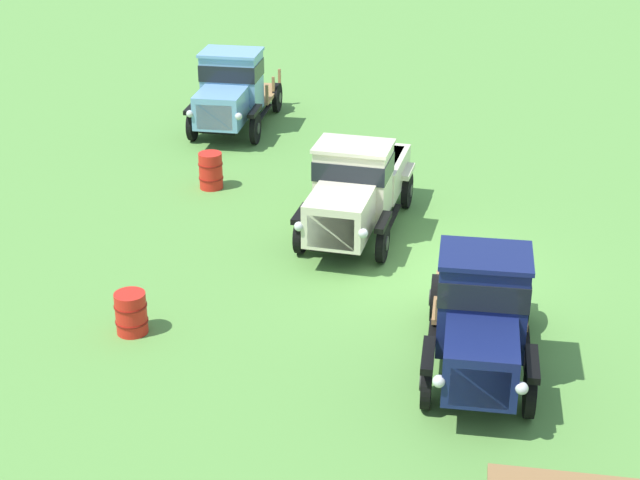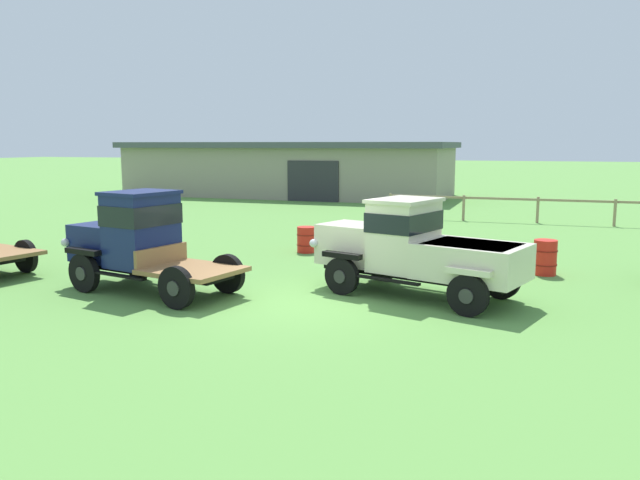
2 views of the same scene
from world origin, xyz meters
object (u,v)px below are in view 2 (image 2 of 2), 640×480
at_px(farm_shed, 289,169).
at_px(oil_drum_beside_row, 306,240).
at_px(vintage_truck_second_in_line, 137,239).
at_px(oil_drum_near_fence, 545,257).
at_px(vintage_truck_midrow_center, 415,247).

height_order(farm_shed, oil_drum_beside_row, farm_shed).
xyz_separation_m(farm_shed, vintage_truck_second_in_line, (7.07, -26.46, -0.56)).
xyz_separation_m(vintage_truck_second_in_line, oil_drum_near_fence, (8.97, 4.98, -0.75)).
bearing_deg(oil_drum_beside_row, oil_drum_near_fence, -8.84).
relative_size(farm_shed, vintage_truck_second_in_line, 4.50).
bearing_deg(vintage_truck_second_in_line, farm_shed, 104.97).
relative_size(vintage_truck_second_in_line, oil_drum_near_fence, 5.18).
height_order(vintage_truck_second_in_line, vintage_truck_midrow_center, vintage_truck_second_in_line).
xyz_separation_m(farm_shed, vintage_truck_midrow_center, (13.26, -24.88, -0.66)).
bearing_deg(oil_drum_beside_row, vintage_truck_midrow_center, -46.34).
distance_m(farm_shed, oil_drum_beside_row, 22.31).
bearing_deg(vintage_truck_midrow_center, oil_drum_beside_row, 133.66).
distance_m(vintage_truck_midrow_center, oil_drum_beside_row, 6.25).
distance_m(farm_shed, oil_drum_near_fence, 26.84).
bearing_deg(vintage_truck_midrow_center, vintage_truck_second_in_line, -165.66).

